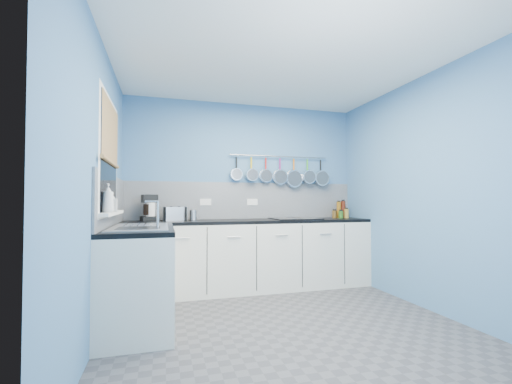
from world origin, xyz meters
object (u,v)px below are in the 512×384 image
soap_bottle_a (108,198)px  canister (193,215)px  toaster (175,214)px  hob (295,219)px  soap_bottle_b (112,202)px  paper_towel (151,211)px  coffee_maker (149,208)px

soap_bottle_a → canister: soap_bottle_a is taller
toaster → hob: size_ratio=0.44×
toaster → soap_bottle_b: bearing=-133.5°
paper_towel → canister: bearing=10.6°
paper_towel → hob: bearing=-0.3°
soap_bottle_a → hob: soap_bottle_a is taller
canister → coffee_maker: bearing=-174.1°
paper_towel → toaster: paper_towel is taller
soap_bottle_a → paper_towel: (0.29, 1.24, -0.15)m
toaster → hob: bearing=-18.2°
soap_bottle_b → coffee_maker: size_ratio=0.53×
toaster → hob: toaster is taller
soap_bottle_b → canister: soap_bottle_b is taller
soap_bottle_a → coffee_maker: size_ratio=0.74×
soap_bottle_b → coffee_maker: same height
coffee_maker → hob: size_ratio=0.53×
soap_bottle_a → canister: (0.80, 1.33, -0.20)m
soap_bottle_b → hob: bearing=24.5°
paper_towel → toaster: 0.30m
canister → hob: 1.35m
toaster → canister: 0.23m
paper_towel → coffee_maker: size_ratio=0.74×
soap_bottle_b → toaster: 1.22m
toaster → coffee_maker: bearing=171.4°
canister → paper_towel: bearing=-169.4°
soap_bottle_a → paper_towel: size_ratio=1.00×
toaster → canister: size_ratio=2.05×
paper_towel → canister: (0.52, 0.10, -0.06)m
coffee_maker → toaster: 0.32m
toaster → paper_towel: bearing=179.7°
toaster → canister: bearing=-10.1°
soap_bottle_b → hob: size_ratio=0.28×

